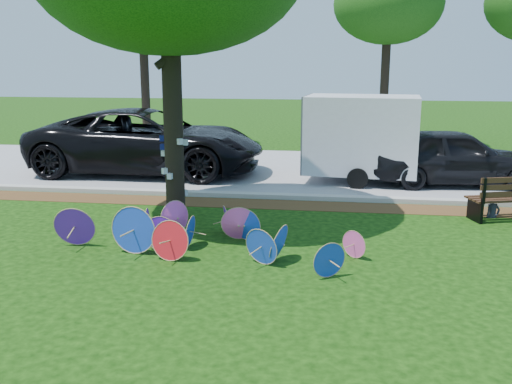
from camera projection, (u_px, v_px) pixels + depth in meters
ground at (213, 265)px, 10.25m from camera, size 90.00×90.00×0.00m
mulch_strip at (250, 204)px, 14.59m from camera, size 90.00×1.00×0.01m
curb at (254, 195)px, 15.25m from camera, size 90.00×0.30×0.12m
street at (272, 169)px, 19.27m from camera, size 90.00×8.00×0.01m
parasol_pile at (192, 231)px, 10.98m from camera, size 6.11×2.77×0.93m
black_van at (148, 141)px, 18.41m from camera, size 7.47×3.46×2.07m
dark_pickup at (454, 157)px, 16.67m from camera, size 5.09×2.44×1.68m
cargo_trailer at (362, 134)px, 16.96m from camera, size 3.44×2.38×2.87m
park_bench at (511, 197)px, 13.12m from camera, size 2.14×1.31×1.05m
person_left at (494, 196)px, 13.22m from camera, size 0.43×0.36×1.01m
bg_trees at (355, 4)px, 22.69m from camera, size 20.20×5.66×7.40m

